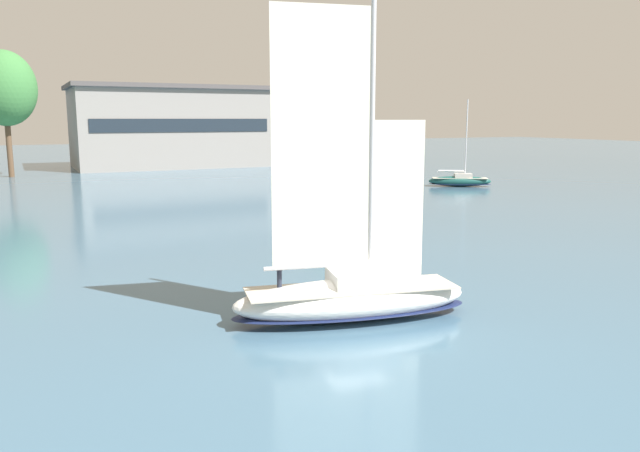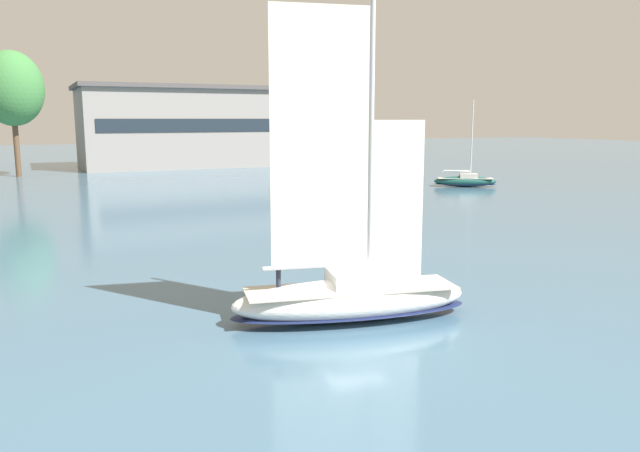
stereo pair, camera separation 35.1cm
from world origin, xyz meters
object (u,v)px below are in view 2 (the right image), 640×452
at_px(tree_shore_center, 333,91).
at_px(sailboat_moored_near_marina, 318,178).
at_px(sailboat_main, 351,294).
at_px(tree_shore_right, 12,89).
at_px(sailboat_moored_far_slip, 465,181).

distance_m(tree_shore_center, sailboat_moored_near_marina, 41.90).
height_order(sailboat_main, sailboat_moored_near_marina, sailboat_main).
bearing_deg(tree_shore_center, sailboat_moored_near_marina, -119.53).
distance_m(tree_shore_right, sailboat_moored_far_slip, 64.16).
relative_size(tree_shore_center, sailboat_moored_far_slip, 1.82).
height_order(sailboat_main, sailboat_moored_far_slip, sailboat_main).
bearing_deg(sailboat_moored_far_slip, tree_shore_center, 84.06).
relative_size(sailboat_main, sailboat_moored_far_slip, 1.31).
relative_size(sailboat_moored_near_marina, sailboat_moored_far_slip, 0.72).
xyz_separation_m(tree_shore_right, sailboat_main, (12.60, -78.15, -11.38)).
height_order(tree_shore_center, tree_shore_right, tree_shore_center).
xyz_separation_m(tree_shore_center, tree_shore_right, (-54.66, -7.39, -1.03)).
distance_m(tree_shore_center, sailboat_main, 96.13).
bearing_deg(tree_shore_right, tree_shore_center, 7.70).
relative_size(tree_shore_center, sailboat_main, 1.39).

